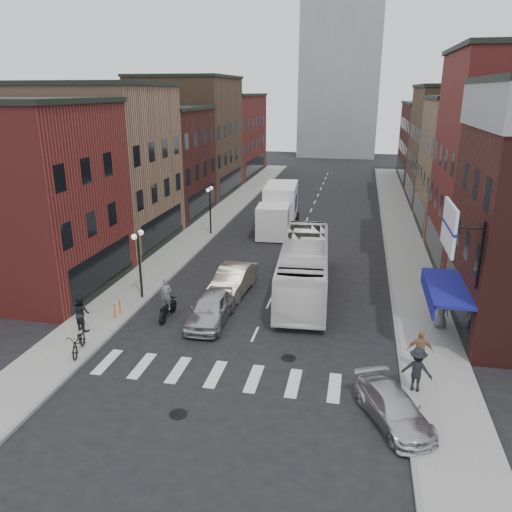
{
  "coord_description": "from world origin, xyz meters",
  "views": [
    {
      "loc": [
        4.66,
        -21.1,
        11.65
      ],
      "look_at": [
        -0.71,
        4.69,
        2.91
      ],
      "focal_mm": 35.0,
      "sensor_mm": 36.0,
      "label": 1
    }
  ],
  "objects_px": {
    "bike_rack": "(117,309)",
    "transit_bus": "(304,266)",
    "streetlamp_far": "(210,201)",
    "curb_car": "(394,408)",
    "streetlamp_near": "(139,252)",
    "ped_right_a": "(417,369)",
    "motorcycle_rider": "(167,300)",
    "billboard_sign": "(451,228)",
    "box_truck": "(279,209)",
    "ped_right_b": "(420,350)",
    "parked_bicycle": "(79,342)",
    "ped_left_solo": "(81,313)",
    "sedan_left_near": "(211,308)",
    "sedan_left_far": "(233,280)",
    "ped_right_c": "(441,312)"
  },
  "relations": [
    {
      "from": "billboard_sign",
      "to": "streetlamp_far",
      "type": "relative_size",
      "value": 0.9
    },
    {
      "from": "transit_bus",
      "to": "streetlamp_far",
      "type": "bearing_deg",
      "value": 126.05
    },
    {
      "from": "billboard_sign",
      "to": "bike_rack",
      "type": "xyz_separation_m",
      "value": [
        -16.19,
        0.8,
        -5.58
      ]
    },
    {
      "from": "streetlamp_near",
      "to": "bike_rack",
      "type": "xyz_separation_m",
      "value": [
        -0.2,
        -2.7,
        -2.36
      ]
    },
    {
      "from": "streetlamp_far",
      "to": "motorcycle_rider",
      "type": "height_order",
      "value": "streetlamp_far"
    },
    {
      "from": "streetlamp_far",
      "to": "bike_rack",
      "type": "height_order",
      "value": "streetlamp_far"
    },
    {
      "from": "sedan_left_far",
      "to": "ped_right_c",
      "type": "relative_size",
      "value": 2.92
    },
    {
      "from": "curb_car",
      "to": "ped_right_b",
      "type": "xyz_separation_m",
      "value": [
        1.25,
        3.8,
        0.47
      ]
    },
    {
      "from": "ped_right_a",
      "to": "sedan_left_near",
      "type": "bearing_deg",
      "value": -11.43
    },
    {
      "from": "streetlamp_far",
      "to": "sedan_left_far",
      "type": "bearing_deg",
      "value": -67.41
    },
    {
      "from": "motorcycle_rider",
      "to": "sedan_left_near",
      "type": "distance_m",
      "value": 2.42
    },
    {
      "from": "ped_left_solo",
      "to": "streetlamp_far",
      "type": "bearing_deg",
      "value": -69.29
    },
    {
      "from": "curb_car",
      "to": "ped_left_solo",
      "type": "bearing_deg",
      "value": 138.34
    },
    {
      "from": "box_truck",
      "to": "ped_right_a",
      "type": "height_order",
      "value": "box_truck"
    },
    {
      "from": "billboard_sign",
      "to": "transit_bus",
      "type": "bearing_deg",
      "value": 136.02
    },
    {
      "from": "streetlamp_near",
      "to": "sedan_left_near",
      "type": "distance_m",
      "value": 5.68
    },
    {
      "from": "billboard_sign",
      "to": "box_truck",
      "type": "relative_size",
      "value": 0.42
    },
    {
      "from": "parked_bicycle",
      "to": "sedan_left_far",
      "type": "bearing_deg",
      "value": 43.66
    },
    {
      "from": "streetlamp_near",
      "to": "bike_rack",
      "type": "relative_size",
      "value": 5.14
    },
    {
      "from": "bike_rack",
      "to": "curb_car",
      "type": "bearing_deg",
      "value": -23.54
    },
    {
      "from": "motorcycle_rider",
      "to": "billboard_sign",
      "type": "bearing_deg",
      "value": -1.01
    },
    {
      "from": "ped_right_a",
      "to": "ped_right_c",
      "type": "bearing_deg",
      "value": -92.7
    },
    {
      "from": "billboard_sign",
      "to": "ped_right_b",
      "type": "bearing_deg",
      "value": -120.77
    },
    {
      "from": "bike_rack",
      "to": "ped_right_a",
      "type": "relative_size",
      "value": 0.43
    },
    {
      "from": "curb_car",
      "to": "ped_right_a",
      "type": "xyz_separation_m",
      "value": [
        0.96,
        2.11,
        0.49
      ]
    },
    {
      "from": "transit_bus",
      "to": "sedan_left_near",
      "type": "xyz_separation_m",
      "value": [
        -4.3,
        -5.24,
        -0.82
      ]
    },
    {
      "from": "ped_left_solo",
      "to": "ped_right_b",
      "type": "relative_size",
      "value": 1.03
    },
    {
      "from": "billboard_sign",
      "to": "streetlamp_near",
      "type": "xyz_separation_m",
      "value": [
        -15.99,
        3.5,
        -3.22
      ]
    },
    {
      "from": "transit_bus",
      "to": "ped_right_b",
      "type": "bearing_deg",
      "value": -57.71
    },
    {
      "from": "streetlamp_near",
      "to": "sedan_left_far",
      "type": "xyz_separation_m",
      "value": [
        4.99,
        2.0,
        -2.09
      ]
    },
    {
      "from": "streetlamp_near",
      "to": "ped_right_b",
      "type": "relative_size",
      "value": 2.25
    },
    {
      "from": "sedan_left_near",
      "to": "curb_car",
      "type": "xyz_separation_m",
      "value": [
        9.01,
        -6.69,
        -0.21
      ]
    },
    {
      "from": "ped_right_c",
      "to": "streetlamp_near",
      "type": "bearing_deg",
      "value": -14.52
    },
    {
      "from": "streetlamp_far",
      "to": "parked_bicycle",
      "type": "relative_size",
      "value": 2.09
    },
    {
      "from": "sedan_left_far",
      "to": "parked_bicycle",
      "type": "height_order",
      "value": "sedan_left_far"
    },
    {
      "from": "bike_rack",
      "to": "sedan_left_near",
      "type": "bearing_deg",
      "value": 6.53
    },
    {
      "from": "transit_bus",
      "to": "sedan_left_near",
      "type": "distance_m",
      "value": 6.83
    },
    {
      "from": "billboard_sign",
      "to": "ped_right_a",
      "type": "height_order",
      "value": "billboard_sign"
    },
    {
      "from": "billboard_sign",
      "to": "parked_bicycle",
      "type": "relative_size",
      "value": 1.88
    },
    {
      "from": "ped_left_solo",
      "to": "sedan_left_far",
      "type": "bearing_deg",
      "value": -108.89
    },
    {
      "from": "box_truck",
      "to": "ped_right_b",
      "type": "xyz_separation_m",
      "value": [
        9.75,
        -21.91,
        -0.82
      ]
    },
    {
      "from": "bike_rack",
      "to": "transit_bus",
      "type": "xyz_separation_m",
      "value": [
        9.33,
        5.81,
        1.08
      ]
    },
    {
      "from": "sedan_left_far",
      "to": "ped_right_b",
      "type": "xyz_separation_m",
      "value": [
        10.09,
        -7.01,
        0.24
      ]
    },
    {
      "from": "streetlamp_far",
      "to": "curb_car",
      "type": "xyz_separation_m",
      "value": [
        13.84,
        -22.81,
        -2.32
      ]
    },
    {
      "from": "sedan_left_near",
      "to": "sedan_left_far",
      "type": "bearing_deg",
      "value": 86.85
    },
    {
      "from": "streetlamp_near",
      "to": "box_truck",
      "type": "height_order",
      "value": "streetlamp_near"
    },
    {
      "from": "ped_right_b",
      "to": "curb_car",
      "type": "bearing_deg",
      "value": 75.17
    },
    {
      "from": "billboard_sign",
      "to": "motorcycle_rider",
      "type": "bearing_deg",
      "value": 174.27
    },
    {
      "from": "transit_bus",
      "to": "parked_bicycle",
      "type": "height_order",
      "value": "transit_bus"
    },
    {
      "from": "parked_bicycle",
      "to": "streetlamp_near",
      "type": "bearing_deg",
      "value": 73.11
    }
  ]
}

